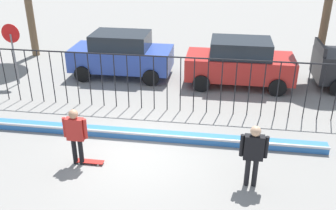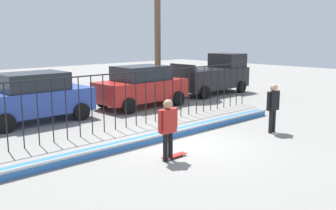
{
  "view_description": "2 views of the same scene",
  "coord_description": "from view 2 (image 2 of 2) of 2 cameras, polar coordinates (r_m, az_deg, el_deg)",
  "views": [
    {
      "loc": [
        2.3,
        -8.95,
        5.89
      ],
      "look_at": [
        0.73,
        1.45,
        0.92
      ],
      "focal_mm": 40.21,
      "sensor_mm": 36.0,
      "label": 1
    },
    {
      "loc": [
        -8.05,
        -7.76,
        3.27
      ],
      "look_at": [
        0.57,
        1.4,
        0.97
      ],
      "focal_mm": 40.72,
      "sensor_mm": 36.0,
      "label": 2
    }
  ],
  "objects": [
    {
      "name": "pickup_truck",
      "position": [
        21.85,
        6.84,
        4.43
      ],
      "size": [
        4.7,
        2.12,
        2.24
      ],
      "rotation": [
        0.0,
        0.0,
        -0.05
      ],
      "color": "black",
      "rests_on": "ground"
    },
    {
      "name": "parked_car_red",
      "position": [
        17.65,
        -4.03,
        2.86
      ],
      "size": [
        4.3,
        2.12,
        1.9
      ],
      "rotation": [
        0.0,
        0.0,
        0.04
      ],
      "color": "#B2231E",
      "rests_on": "ground"
    },
    {
      "name": "camera_operator",
      "position": [
        13.32,
        15.45,
        0.21
      ],
      "size": [
        0.68,
        0.25,
        1.68
      ],
      "rotation": [
        0.0,
        0.0,
        2.73
      ],
      "color": "black",
      "rests_on": "ground"
    },
    {
      "name": "ground_plane",
      "position": [
        11.65,
        2.69,
        -5.95
      ],
      "size": [
        60.0,
        60.0,
        0.0
      ],
      "primitive_type": "plane",
      "color": "gray"
    },
    {
      "name": "skateboarder",
      "position": [
        9.93,
        -0.01,
        -2.92
      ],
      "size": [
        0.67,
        0.25,
        1.65
      ],
      "rotation": [
        0.0,
        0.0,
        -0.54
      ],
      "color": "black",
      "rests_on": "ground"
    },
    {
      "name": "bowl_coping_ledge",
      "position": [
        12.25,
        -0.39,
        -4.54
      ],
      "size": [
        11.0,
        0.41,
        0.27
      ],
      "color": "#2D6BB7",
      "rests_on": "ground"
    },
    {
      "name": "parked_car_blue",
      "position": [
        15.31,
        -19.48,
        1.14
      ],
      "size": [
        4.3,
        2.12,
        1.9
      ],
      "rotation": [
        0.0,
        0.0,
        -0.04
      ],
      "color": "#2D479E",
      "rests_on": "ground"
    },
    {
      "name": "perimeter_fence",
      "position": [
        13.59,
        -6.38,
        1.59
      ],
      "size": [
        14.04,
        0.04,
        2.0
      ],
      "color": "black",
      "rests_on": "ground"
    },
    {
      "name": "skateboard",
      "position": [
        10.41,
        0.95,
        -7.61
      ],
      "size": [
        0.8,
        0.2,
        0.07
      ],
      "rotation": [
        0.0,
        0.0,
        -0.29
      ],
      "color": "#A51E19",
      "rests_on": "ground"
    }
  ]
}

